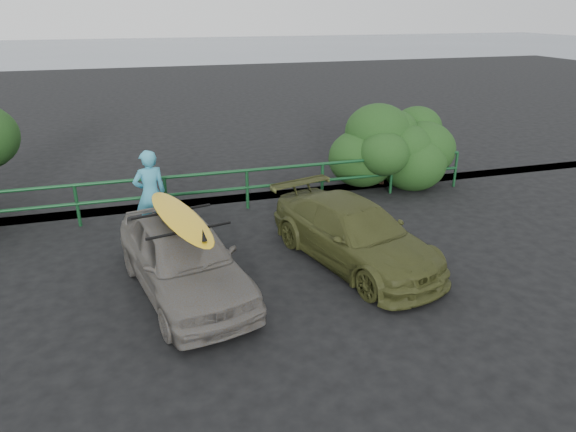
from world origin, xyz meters
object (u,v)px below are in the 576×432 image
object	(u,v)px
guardrail	(207,193)
sedan	(183,258)
man	(150,194)
surfboard	(180,217)
olive_vehicle	(354,234)

from	to	relation	value
guardrail	sedan	bearing A→B (deg)	-104.41
sedan	guardrail	bearing A→B (deg)	63.32
guardrail	sedan	distance (m)	3.84
man	surfboard	distance (m)	2.77
guardrail	sedan	size ratio (longest dim) A/B	3.52
guardrail	man	world-z (taller)	man
olive_vehicle	surfboard	bearing A→B (deg)	168.35
sedan	man	world-z (taller)	man
guardrail	man	bearing A→B (deg)	-143.34
man	surfboard	xyz separation A→B (m)	(0.41, -2.70, 0.47)
olive_vehicle	surfboard	xyz separation A→B (m)	(-3.35, -0.24, 0.84)
sedan	surfboard	bearing A→B (deg)	0.00
sedan	surfboard	distance (m)	0.77
surfboard	guardrail	bearing A→B (deg)	63.32
sedan	surfboard	size ratio (longest dim) A/B	1.39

